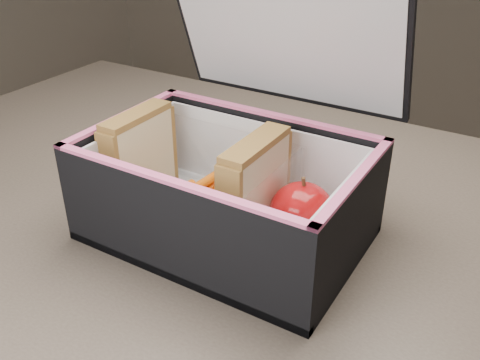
% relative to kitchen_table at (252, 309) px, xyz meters
% --- Properties ---
extents(kitchen_table, '(1.20, 0.80, 0.75)m').
position_rel_kitchen_table_xyz_m(kitchen_table, '(0.00, 0.00, 0.00)').
color(kitchen_table, brown).
rests_on(kitchen_table, ground).
extents(lunch_bag, '(0.28, 0.25, 0.27)m').
position_rel_kitchen_table_xyz_m(lunch_bag, '(-0.03, 0.01, 0.15)').
color(lunch_bag, black).
rests_on(lunch_bag, kitchen_table).
extents(plastic_tub, '(0.19, 0.14, 0.08)m').
position_rel_kitchen_table_xyz_m(plastic_tub, '(-0.07, -0.00, 0.14)').
color(plastic_tub, white).
rests_on(plastic_tub, lunch_bag).
extents(sandwich_left, '(0.03, 0.09, 0.10)m').
position_rel_kitchen_table_xyz_m(sandwich_left, '(-0.14, -0.00, 0.16)').
color(sandwich_left, '#C7B782').
rests_on(sandwich_left, plastic_tub).
extents(sandwich_right, '(0.03, 0.09, 0.10)m').
position_rel_kitchen_table_xyz_m(sandwich_right, '(0.00, -0.00, 0.16)').
color(sandwich_right, '#C7B782').
rests_on(sandwich_right, plastic_tub).
extents(carrot_sticks, '(0.05, 0.15, 0.03)m').
position_rel_kitchen_table_xyz_m(carrot_sticks, '(-0.07, -0.00, 0.12)').
color(carrot_sticks, '#FB7002').
rests_on(carrot_sticks, plastic_tub).
extents(paper_napkin, '(0.08, 0.08, 0.01)m').
position_rel_kitchen_table_xyz_m(paper_napkin, '(0.05, 0.01, 0.11)').
color(paper_napkin, white).
rests_on(paper_napkin, lunch_bag).
extents(red_apple, '(0.07, 0.07, 0.07)m').
position_rel_kitchen_table_xyz_m(red_apple, '(0.05, 0.01, 0.14)').
color(red_apple, '#8B0505').
rests_on(red_apple, paper_napkin).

